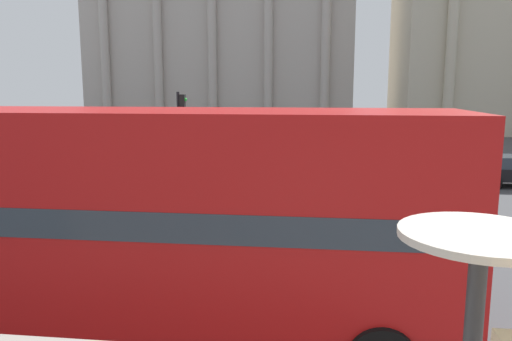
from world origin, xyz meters
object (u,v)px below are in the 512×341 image
object	(u,v)px
cafe_dining_table	(478,281)
pedestrian_black	(256,204)
car_white	(340,175)
pedestrian_blue	(339,138)
plaza_building_left	(224,46)
double_decker_bus	(118,213)
traffic_light_mid	(181,129)
pedestrian_white	(281,148)
pedestrian_red	(450,156)
traffic_light_far	(391,133)

from	to	relation	value
cafe_dining_table	pedestrian_black	bearing A→B (deg)	100.78
car_white	pedestrian_black	xyz separation A→B (m)	(-2.76, -6.68, 0.22)
pedestrian_blue	plaza_building_left	bearing A→B (deg)	22.81
double_decker_bus	traffic_light_mid	world-z (taller)	traffic_light_mid
car_white	pedestrian_white	distance (m)	7.83
traffic_light_mid	car_white	size ratio (longest dim) A/B	0.99
traffic_light_mid	pedestrian_blue	xyz separation A→B (m)	(6.85, 14.69, -1.71)
pedestrian_black	pedestrian_red	world-z (taller)	pedestrian_red
traffic_light_mid	pedestrian_black	size ratio (longest dim) A/B	2.58
traffic_light_far	pedestrian_blue	size ratio (longest dim) A/B	1.90
pedestrian_blue	pedestrian_black	bearing A→B (deg)	165.98
pedestrian_red	double_decker_bus	bearing A→B (deg)	-172.24
traffic_light_mid	traffic_light_far	distance (m)	10.47
cafe_dining_table	pedestrian_blue	distance (m)	32.15
pedestrian_blue	pedestrian_white	distance (m)	6.71
cafe_dining_table	pedestrian_blue	size ratio (longest dim) A/B	0.43
traffic_light_mid	car_white	xyz separation A→B (m)	(6.37, 1.75, -2.00)
cafe_dining_table	pedestrian_red	size ratio (longest dim) A/B	0.45
cafe_dining_table	traffic_light_far	size ratio (longest dim) A/B	0.22
traffic_light_mid	pedestrian_white	distance (m)	9.73
pedestrian_red	cafe_dining_table	bearing A→B (deg)	-157.31
plaza_building_left	car_white	size ratio (longest dim) A/B	6.92
plaza_building_left	pedestrian_blue	distance (m)	27.59
traffic_light_mid	pedestrian_white	world-z (taller)	traffic_light_mid
car_white	pedestrian_black	bearing A→B (deg)	142.29
car_white	pedestrian_red	size ratio (longest dim) A/B	2.59
double_decker_bus	pedestrian_blue	xyz separation A→B (m)	(4.83, 25.99, -1.23)
car_white	pedestrian_red	world-z (taller)	pedestrian_red
traffic_light_far	pedestrian_blue	distance (m)	9.53
cafe_dining_table	car_white	distance (m)	19.32
double_decker_bus	pedestrian_white	world-z (taller)	double_decker_bus
cafe_dining_table	double_decker_bus	bearing A→B (deg)	123.14
pedestrian_white	pedestrian_blue	bearing A→B (deg)	71.93
plaza_building_left	pedestrian_white	bearing A→B (deg)	-73.46
traffic_light_mid	pedestrian_red	world-z (taller)	traffic_light_mid
cafe_dining_table	traffic_light_mid	distance (m)	18.37
double_decker_bus	traffic_light_far	size ratio (longest dim) A/B	3.51
cafe_dining_table	pedestrian_white	world-z (taller)	cafe_dining_table
traffic_light_far	double_decker_bus	bearing A→B (deg)	-112.38
double_decker_bus	traffic_light_mid	xyz separation A→B (m)	(-2.02, 11.30, 0.48)
traffic_light_mid	pedestrian_white	size ratio (longest dim) A/B	2.53
traffic_light_far	pedestrian_black	distance (m)	11.73
traffic_light_far	pedestrian_black	xyz separation A→B (m)	(-5.31, -10.39, -1.23)
pedestrian_blue	pedestrian_white	bearing A→B (deg)	143.90
double_decker_bus	plaza_building_left	size ratio (longest dim) A/B	0.39
plaza_building_left	car_white	xyz separation A→B (m)	(11.68, -36.38, -8.25)
pedestrian_blue	pedestrian_white	world-z (taller)	pedestrian_blue
car_white	pedestrian_blue	world-z (taller)	pedestrian_blue
plaza_building_left	traffic_light_mid	size ratio (longest dim) A/B	6.99
pedestrian_black	plaza_building_left	bearing A→B (deg)	-34.30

